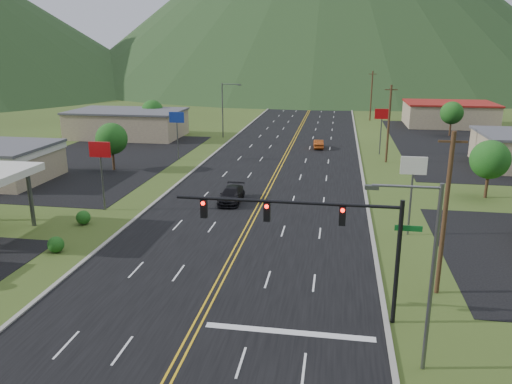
% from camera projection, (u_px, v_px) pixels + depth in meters
% --- Properties ---
extents(traffic_signal, '(13.10, 0.43, 7.00)m').
position_uv_depth(traffic_signal, '(322.00, 227.00, 26.51)').
color(traffic_signal, black).
rests_on(traffic_signal, ground).
extents(streetlight_east, '(3.28, 0.25, 9.00)m').
position_uv_depth(streetlight_east, '(426.00, 266.00, 22.02)').
color(streetlight_east, '#59595E').
rests_on(streetlight_east, ground).
extents(streetlight_west, '(3.28, 0.25, 9.00)m').
position_uv_depth(streetlight_west, '(224.00, 106.00, 82.48)').
color(streetlight_west, '#59595E').
rests_on(streetlight_west, ground).
extents(building_west_far, '(18.40, 11.40, 4.50)m').
position_uv_depth(building_west_far, '(128.00, 123.00, 83.95)').
color(building_west_far, tan).
rests_on(building_west_far, ground).
extents(building_east_far, '(16.40, 12.40, 4.50)m').
position_uv_depth(building_east_far, '(449.00, 114.00, 96.02)').
color(building_east_far, tan).
rests_on(building_east_far, ground).
extents(pole_sign_west_a, '(2.00, 0.18, 6.40)m').
position_uv_depth(pole_sign_west_a, '(100.00, 157.00, 44.97)').
color(pole_sign_west_a, '#59595E').
rests_on(pole_sign_west_a, ground).
extents(pole_sign_west_b, '(2.00, 0.18, 6.40)m').
position_uv_depth(pole_sign_west_b, '(177.00, 122.00, 65.82)').
color(pole_sign_west_b, '#59595E').
rests_on(pole_sign_west_b, ground).
extents(pole_sign_east_a, '(2.00, 0.18, 6.40)m').
position_uv_depth(pole_sign_east_a, '(413.00, 174.00, 38.83)').
color(pole_sign_east_a, '#59595E').
rests_on(pole_sign_east_a, ground).
extents(pole_sign_east_b, '(2.00, 0.18, 6.40)m').
position_uv_depth(pole_sign_east_b, '(382.00, 119.00, 69.16)').
color(pole_sign_east_b, '#59595E').
rests_on(pole_sign_east_b, ground).
extents(tree_west_a, '(3.84, 3.84, 5.82)m').
position_uv_depth(tree_west_a, '(112.00, 139.00, 60.45)').
color(tree_west_a, '#382314').
rests_on(tree_west_a, ground).
extents(tree_west_b, '(3.84, 3.84, 5.82)m').
position_uv_depth(tree_west_b, '(152.00, 111.00, 86.82)').
color(tree_west_b, '#382314').
rests_on(tree_west_b, ground).
extents(tree_east_a, '(3.84, 3.84, 5.82)m').
position_uv_depth(tree_east_a, '(490.00, 160.00, 49.12)').
color(tree_east_a, '#382314').
rests_on(tree_east_a, ground).
extents(tree_east_b, '(3.84, 3.84, 5.82)m').
position_uv_depth(tree_east_b, '(452.00, 113.00, 84.51)').
color(tree_east_b, '#382314').
rests_on(tree_east_b, ground).
extents(utility_pole_a, '(1.60, 0.28, 10.00)m').
position_uv_depth(utility_pole_a, '(445.00, 213.00, 29.26)').
color(utility_pole_a, '#382314').
rests_on(utility_pole_a, ground).
extents(utility_pole_b, '(1.60, 0.28, 10.00)m').
position_uv_depth(utility_pole_b, '(389.00, 123.00, 64.33)').
color(utility_pole_b, '#382314').
rests_on(utility_pole_b, ground).
extents(utility_pole_c, '(1.60, 0.28, 10.00)m').
position_uv_depth(utility_pole_c, '(371.00, 95.00, 102.24)').
color(utility_pole_c, '#382314').
rests_on(utility_pole_c, ground).
extents(utility_pole_d, '(1.60, 0.28, 10.00)m').
position_uv_depth(utility_pole_d, '(363.00, 83.00, 140.15)').
color(utility_pole_d, '#382314').
rests_on(utility_pole_d, ground).
extents(car_dark_mid, '(2.06, 4.99, 1.44)m').
position_uv_depth(car_dark_mid, '(231.00, 195.00, 48.39)').
color(car_dark_mid, black).
rests_on(car_dark_mid, ground).
extents(car_red_far, '(1.73, 4.08, 1.31)m').
position_uv_depth(car_red_far, '(318.00, 144.00, 74.50)').
color(car_red_far, '#973A10').
rests_on(car_red_far, ground).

